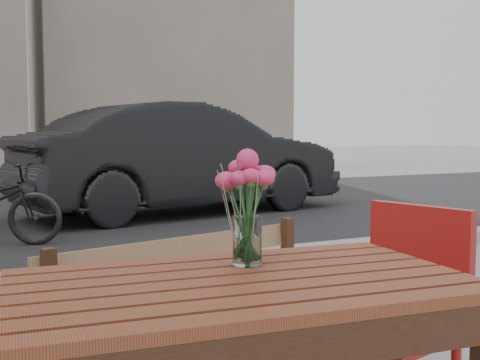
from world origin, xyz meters
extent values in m
cube|color=black|center=(0.00, 7.00, 0.00)|extent=(30.00, 8.00, 0.00)
cube|color=gray|center=(0.00, 3.00, 0.06)|extent=(30.00, 0.25, 0.12)
cube|color=slate|center=(5.00, 15.00, 3.00)|extent=(7.00, 3.00, 6.00)
cube|color=maroon|center=(-0.02, -0.18, 0.75)|extent=(1.30, 0.84, 0.03)
cube|color=black|center=(0.57, 0.07, 0.37)|extent=(0.07, 0.07, 0.73)
cube|color=#8D6648|center=(0.17, 0.49, 0.40)|extent=(1.30, 0.62, 0.03)
cube|color=#8D6648|center=(0.12, 0.67, 0.61)|extent=(1.23, 0.32, 0.34)
cube|color=black|center=(0.76, 0.48, 0.21)|extent=(0.05, 0.05, 0.41)
cube|color=black|center=(-0.42, 0.49, 0.38)|extent=(0.05, 0.05, 0.76)
cube|color=black|center=(0.69, 0.76, 0.38)|extent=(0.05, 0.05, 0.76)
cube|color=#A21817|center=(0.69, 0.06, 0.45)|extent=(0.53, 0.53, 0.04)
cube|color=#A21817|center=(0.89, 0.11, 0.68)|extent=(0.14, 0.43, 0.42)
cylinder|color=white|center=(0.07, -0.04, 0.84)|extent=(0.09, 0.09, 0.15)
cylinder|color=#2D672F|center=(0.07, -0.04, 0.91)|extent=(0.05, 0.05, 0.30)
imported|color=black|center=(2.35, 6.48, 0.78)|extent=(4.92, 2.39, 1.55)
camera|label=1|loc=(-0.74, -1.63, 1.16)|focal=45.00mm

